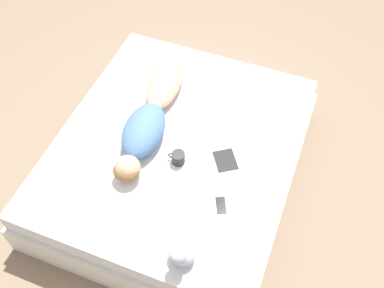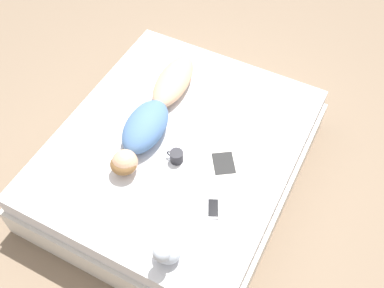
{
  "view_description": "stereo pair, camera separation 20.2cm",
  "coord_description": "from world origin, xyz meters",
  "px_view_note": "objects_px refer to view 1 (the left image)",
  "views": [
    {
      "loc": [
        -0.82,
        1.78,
        3.03
      ],
      "look_at": [
        -0.13,
        0.01,
        0.51
      ],
      "focal_mm": 42.0,
      "sensor_mm": 36.0,
      "label": 1
    },
    {
      "loc": [
        -1.0,
        1.7,
        3.03
      ],
      "look_at": [
        -0.13,
        0.01,
        0.51
      ],
      "focal_mm": 42.0,
      "sensor_mm": 36.0,
      "label": 2
    }
  ],
  "objects_px": {
    "open_magazine": "(240,158)",
    "coffee_mug": "(178,158)",
    "cell_phone": "(221,206)",
    "person": "(150,116)"
  },
  "relations": [
    {
      "from": "open_magazine",
      "to": "coffee_mug",
      "type": "bearing_deg",
      "value": -9.35
    },
    {
      "from": "coffee_mug",
      "to": "open_magazine",
      "type": "bearing_deg",
      "value": -155.25
    },
    {
      "from": "cell_phone",
      "to": "open_magazine",
      "type": "bearing_deg",
      "value": -115.58
    },
    {
      "from": "open_magazine",
      "to": "person",
      "type": "bearing_deg",
      "value": -38.73
    },
    {
      "from": "open_magazine",
      "to": "coffee_mug",
      "type": "xyz_separation_m",
      "value": [
        0.4,
        0.18,
        0.04
      ]
    },
    {
      "from": "cell_phone",
      "to": "coffee_mug",
      "type": "bearing_deg",
      "value": -55.42
    },
    {
      "from": "open_magazine",
      "to": "cell_phone",
      "type": "xyz_separation_m",
      "value": [
        0.0,
        0.41,
        0.0
      ]
    },
    {
      "from": "open_magazine",
      "to": "cell_phone",
      "type": "distance_m",
      "value": 0.41
    },
    {
      "from": "coffee_mug",
      "to": "cell_phone",
      "type": "distance_m",
      "value": 0.46
    },
    {
      "from": "person",
      "to": "coffee_mug",
      "type": "relative_size",
      "value": 10.03
    }
  ]
}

